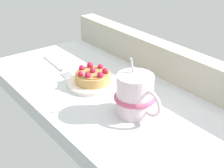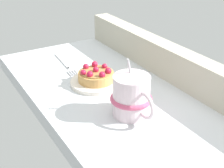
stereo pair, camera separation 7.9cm
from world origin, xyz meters
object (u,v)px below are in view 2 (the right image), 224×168
(coffee_mug, at_px, (132,96))
(dessert_fork, at_px, (65,64))
(dessert_plate, at_px, (96,82))
(raspberry_tart, at_px, (96,75))

(coffee_mug, xyz_separation_m, dessert_fork, (-0.34, -0.02, -0.04))
(dessert_plate, height_order, raspberry_tart, raspberry_tart)
(raspberry_tart, relative_size, dessert_fork, 0.53)
(dessert_plate, height_order, coffee_mug, coffee_mug)
(dessert_fork, bearing_deg, coffee_mug, 2.69)
(dessert_plate, height_order, dessert_fork, dessert_plate)
(raspberry_tart, bearing_deg, dessert_fork, -172.97)
(raspberry_tart, relative_size, coffee_mug, 0.73)
(dessert_plate, distance_m, dessert_fork, 0.17)
(raspberry_tart, distance_m, coffee_mug, 0.18)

